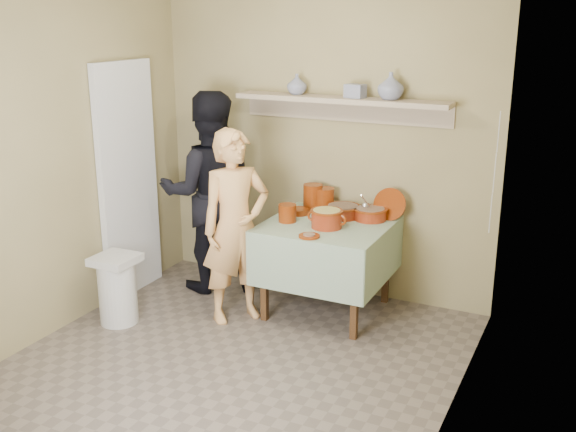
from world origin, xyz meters
The scene contains 22 objects.
ground centered at (0.00, 0.00, 0.00)m, with size 3.50×3.50×0.00m, color #665A50.
tile_panel centered at (-1.46, 0.95, 1.00)m, with size 0.06×0.70×2.00m, color silver.
plate_stack_a centered at (-0.02, 1.58, 0.87)m, with size 0.16×0.16×0.22m, color #682004.
plate_stack_b centered at (0.08, 1.60, 0.86)m, with size 0.16×0.16×0.20m, color #682004.
bowl_stack centered at (-0.06, 1.17, 0.83)m, with size 0.14×0.14×0.14m, color #682004.
empty_bowl centered at (-0.07, 1.40, 0.79)m, with size 0.17×0.17×0.05m, color #682004.
propped_lid centered at (0.65, 1.61, 0.88)m, with size 0.27×0.27×0.02m, color #682004.
vase_right centered at (0.61, 1.64, 1.83)m, with size 0.20×0.20×0.21m, color navy.
vase_left centered at (-0.19, 1.63, 1.81)m, with size 0.16×0.16×0.17m, color navy.
ceramic_box centered at (0.32, 1.62, 1.77)m, with size 0.15×0.11×0.11m, color navy.
person_cook centered at (-0.35, 0.84, 0.77)m, with size 0.56×0.37×1.54m, color tan.
person_helper centered at (-0.88, 1.31, 0.88)m, with size 0.85×0.66×1.75m, color black.
room_shell centered at (0.00, 0.00, 1.61)m, with size 3.04×3.54×2.62m.
serving_table centered at (0.25, 1.28, 0.64)m, with size 0.97×0.97×0.76m.
cazuela_meat_a centered at (0.29, 1.49, 0.82)m, with size 0.30×0.30×0.10m.
cazuela_meat_b centered at (0.52, 1.51, 0.82)m, with size 0.28×0.28×0.10m.
ladle centered at (0.47, 1.52, 0.87)m, with size 0.08×0.26×0.19m.
cazuela_rice centered at (0.28, 1.17, 0.85)m, with size 0.33×0.25×0.14m.
front_plate centered at (0.26, 0.89, 0.77)m, with size 0.16×0.16×0.03m.
wall_shelf centered at (0.20, 1.65, 1.67)m, with size 1.80×0.25×0.21m.
trash_bin centered at (-1.16, 0.36, 0.28)m, with size 0.32×0.32×0.56m.
electrical_cord centered at (1.47, 1.48, 1.25)m, with size 0.01×0.05×0.90m.
Camera 1 is at (2.19, -3.48, 2.37)m, focal length 42.00 mm.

